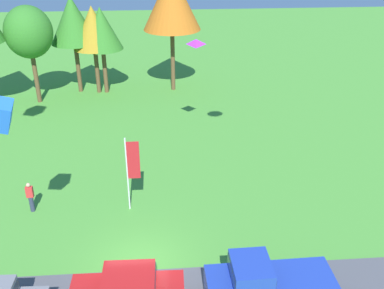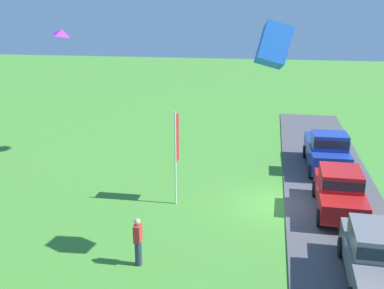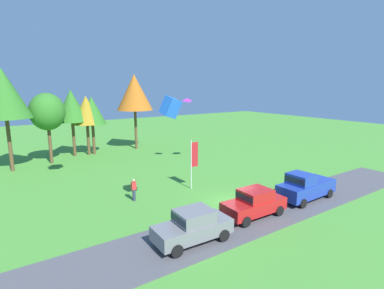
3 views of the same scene
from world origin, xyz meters
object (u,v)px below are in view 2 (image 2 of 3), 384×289
Objects in this scene: car_sedan_near_entrance at (340,190)px; flag_banner at (176,145)px; car_sedan_by_flagpole at (378,255)px; kite_box_near_flag at (274,45)px; car_pickup_far_end at (327,150)px; kite_diamond_mid_center at (62,32)px; person_watching_sky at (138,241)px.

flag_banner is (-0.07, 6.96, 1.61)m from car_sedan_near_entrance.
car_sedan_by_flagpole is 7.17m from kite_box_near_flag.
kite_diamond_mid_center reaches higher than car_pickup_far_end.
car_pickup_far_end is 5.69× the size of kite_diamond_mid_center.
kite_box_near_flag is at bearing 78.81° from car_sedan_by_flagpole.
flag_banner is 3.68× the size of kite_box_near_flag.
kite_box_near_flag is (0.89, -4.13, 6.39)m from person_watching_sky.
car_pickup_far_end is 12.02m from kite_box_near_flag.
kite_box_near_flag is at bearing -138.54° from flag_banner.
flag_banner reaches higher than car_pickup_far_end.
person_watching_sky is (-10.73, 7.20, -0.23)m from car_pickup_far_end.
car_sedan_by_flagpole is at bearing -101.19° from kite_box_near_flag.
person_watching_sky is 1.93× the size of kite_diamond_mid_center.
person_watching_sky is at bearing 91.47° from car_sedan_by_flagpole.
person_watching_sky is at bearing 102.11° from kite_box_near_flag.
flag_banner is 4.72× the size of kite_diamond_mid_center.
car_sedan_by_flagpole is 17.80m from kite_diamond_mid_center.
person_watching_sky is 1.50× the size of kite_box_near_flag.
kite_diamond_mid_center reaches higher than car_sedan_near_entrance.
flag_banner is (-5.40, 7.00, 1.54)m from car_pickup_far_end.
kite_diamond_mid_center is (9.16, 6.50, 6.26)m from person_watching_sky.
car_sedan_by_flagpole is 2.61× the size of person_watching_sky.
car_sedan_near_entrance is at bearing 4.99° from car_sedan_by_flagpole.
person_watching_sky is (-0.20, 7.62, -0.16)m from car_sedan_by_flagpole.
car_sedan_near_entrance is at bearing -33.93° from kite_box_near_flag.
car_sedan_near_entrance is 7.14m from flag_banner.
person_watching_sky is 0.41× the size of flag_banner.
kite_box_near_flag reaches higher than flag_banner.
kite_box_near_flag reaches higher than car_sedan_by_flagpole.
car_pickup_far_end is at bearing -17.35° from kite_box_near_flag.
car_sedan_near_entrance is 8.27m from kite_box_near_flag.
car_pickup_far_end reaches higher than car_sedan_near_entrance.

